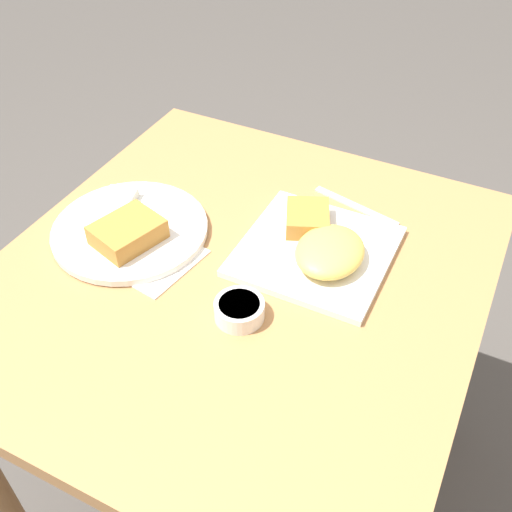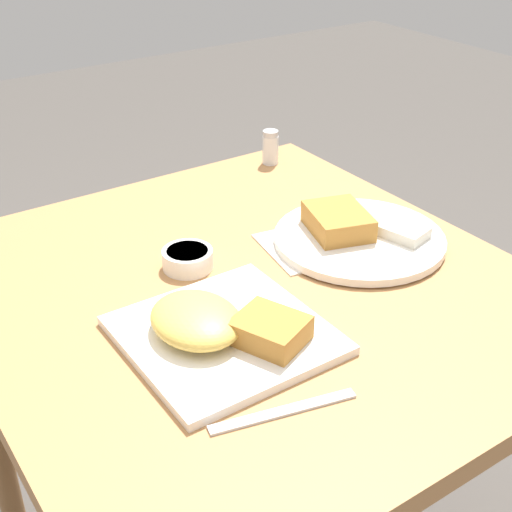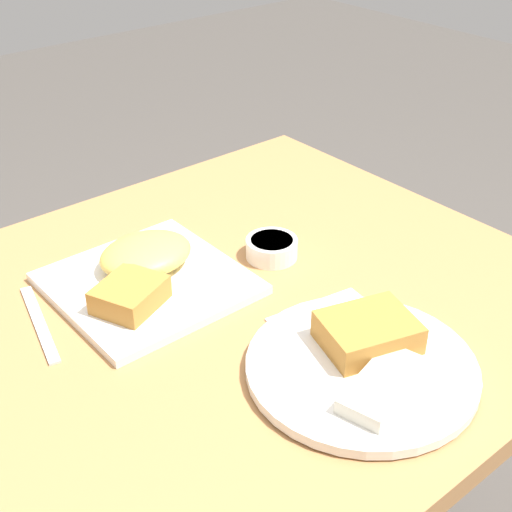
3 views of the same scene
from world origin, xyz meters
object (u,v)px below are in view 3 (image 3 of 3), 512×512
plate_square_near (145,273)px  plate_oval_far (366,359)px  sauce_ramekin (272,248)px  butter_knife (39,323)px

plate_square_near → plate_oval_far: 0.37m
plate_square_near → sauce_ramekin: plate_square_near is taller
butter_knife → plate_oval_far: bearing=51.2°
plate_oval_far → sauce_ramekin: 0.30m
sauce_ramekin → plate_square_near: bearing=-17.1°
plate_oval_far → butter_knife: size_ratio=1.55×
plate_square_near → butter_knife: (0.17, -0.01, -0.02)m
plate_square_near → plate_oval_far: size_ratio=0.90×
sauce_ramekin → butter_knife: bearing=-11.3°
sauce_ramekin → butter_knife: 0.38m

